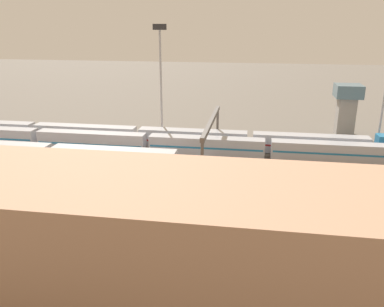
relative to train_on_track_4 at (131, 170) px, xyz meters
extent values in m
plane|color=#60594F|center=(-9.97, -10.00, -2.00)|extent=(400.00, 400.00, 0.00)
cube|color=#3D3833|center=(-9.97, -20.00, -1.94)|extent=(140.00, 2.80, 0.12)
cube|color=#4C443D|center=(-9.97, -15.00, -1.94)|extent=(140.00, 2.80, 0.12)
cube|color=#4C443D|center=(-9.97, -10.00, -1.94)|extent=(140.00, 2.80, 0.12)
cube|color=#3D3833|center=(-9.97, -5.00, -1.94)|extent=(140.00, 2.80, 0.12)
cube|color=#3D3833|center=(-9.97, 0.00, -1.94)|extent=(140.00, 2.80, 0.12)
cube|color=#B7BABF|center=(-12.10, 0.00, 0.02)|extent=(23.00, 3.00, 3.80)
cube|color=black|center=(-12.10, 0.00, -0.10)|extent=(22.40, 3.06, 0.36)
cube|color=#B7BABF|center=(12.10, 0.00, 0.02)|extent=(23.00, 3.00, 3.80)
cube|color=black|center=(12.10, 0.00, -0.23)|extent=(22.40, 3.06, 0.36)
cube|color=#A8AAB2|center=(-31.47, -20.00, 0.02)|extent=(23.00, 3.00, 3.80)
cube|color=maroon|center=(-31.47, -20.00, -0.22)|extent=(22.40, 3.06, 0.36)
cube|color=#A8AAB2|center=(-7.27, -20.00, 0.02)|extent=(23.00, 3.00, 3.80)
cube|color=maroon|center=(-7.27, -20.00, -0.32)|extent=(22.40, 3.06, 0.36)
cube|color=#A8AAB2|center=(16.93, -20.00, 0.02)|extent=(23.00, 3.00, 3.80)
cube|color=maroon|center=(16.93, -20.00, -0.37)|extent=(22.40, 3.06, 0.36)
cube|color=#A8AAB2|center=(-35.05, -15.00, 0.02)|extent=(23.00, 3.00, 3.80)
cube|color=#1E6B9E|center=(-35.05, -15.00, 0.15)|extent=(22.40, 3.06, 0.36)
cube|color=#A8AAB2|center=(-10.85, -15.00, 0.02)|extent=(23.00, 3.00, 3.80)
cube|color=#1E6B9E|center=(-10.85, -15.00, 0.10)|extent=(22.40, 3.06, 0.36)
cube|color=#A8AAB2|center=(13.35, -15.00, 0.02)|extent=(23.00, 3.00, 3.80)
cube|color=#1E6B9E|center=(13.35, -15.00, -0.34)|extent=(22.40, 3.06, 0.36)
cube|color=#B7BABF|center=(4.82, -5.00, 0.02)|extent=(23.00, 3.00, 3.80)
cube|color=maroon|center=(4.82, -5.00, -0.02)|extent=(22.40, 3.06, 0.36)
cylinder|color=#9EA0A5|center=(0.24, -23.65, 10.04)|extent=(0.44, 0.44, 24.09)
cube|color=#262628|center=(0.24, -23.65, 22.68)|extent=(2.80, 0.70, 1.20)
cylinder|color=#4C4742|center=(-12.33, -22.10, 2.00)|extent=(0.50, 0.50, 8.00)
cylinder|color=#4C4742|center=(-12.33, 2.10, 2.00)|extent=(0.50, 0.50, 8.00)
cube|color=#4C4742|center=(-12.33, -10.00, 6.40)|extent=(0.70, 25.00, 0.80)
cube|color=tan|center=(-14.89, 25.30, 3.48)|extent=(54.65, 16.39, 10.97)
cube|color=gray|center=(-41.39, -36.92, 2.42)|extent=(4.00, 4.00, 8.84)
cube|color=slate|center=(-41.39, -36.92, 8.34)|extent=(6.00, 6.00, 3.00)
camera|label=1|loc=(-20.14, 60.15, 23.59)|focal=37.14mm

